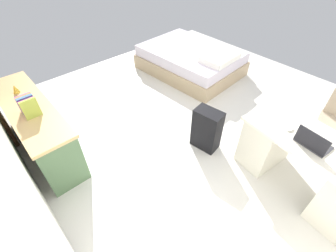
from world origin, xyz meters
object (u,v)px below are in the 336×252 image
Objects in this scene: suitcase_black at (207,129)px; figurine_small at (15,89)px; office_chair at (336,127)px; credenza at (38,127)px; laptop at (313,142)px; computer_mouse at (290,129)px; bed at (191,60)px; desk at (304,164)px.

figurine_small is at bearing 33.90° from suitcase_black.
office_chair reaches higher than suitcase_black.
office_chair is 4.12m from figurine_small.
credenza is 5.38× the size of laptop.
computer_mouse is at bearing -139.73° from credenza.
laptop is 3.49m from figurine_small.
bed is (2.77, -0.20, -0.18)m from office_chair.
office_chair is 1.02m from laptop.
computer_mouse is (0.28, 0.03, 0.36)m from desk.
office_chair is 0.52× the size of credenza.
credenza is 3.06m from bed.
bed is 2.76m from computer_mouse.
laptop is at bearing 75.09° from desk.
bed is at bearing -86.89° from credenza.
suitcase_black is (1.15, 0.32, -0.08)m from desk.
laptop reaches higher than bed.
desk is 0.41m from laptop.
laptop reaches higher than credenza.
bed is 5.94× the size of laptop.
computer_mouse is at bearing -143.69° from figurine_small.
credenza is (2.60, 2.85, -0.05)m from office_chair.
computer_mouse is (-0.87, -0.29, 0.43)m from suitcase_black.
desk is 13.73× the size of figurine_small.
desk reaches higher than bed.
laptop is (0.03, 0.95, 0.35)m from office_chair.
computer_mouse is (0.28, 0.88, 0.32)m from office_chair.
suitcase_black is 1.81× the size of laptop.
office_chair reaches higher than computer_mouse.
desk is 0.85m from office_chair.
suitcase_black is (-1.45, -1.68, -0.07)m from credenza.
credenza is at bearing 93.11° from bed.
bed is (2.77, -1.06, -0.14)m from desk.
figurine_small reaches higher than suitcase_black.
figurine_small reaches higher than computer_mouse.
suitcase_black is at bearing -130.91° from credenza.
office_chair reaches higher than figurine_small.
figurine_small is (2.96, 2.85, 0.37)m from office_chair.
bed is 3.11m from figurine_small.
office_chair is 9.40× the size of computer_mouse.
desk is at bearing -104.91° from laptop.
computer_mouse reaches higher than credenza.
bed is at bearing -22.92° from laptop.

